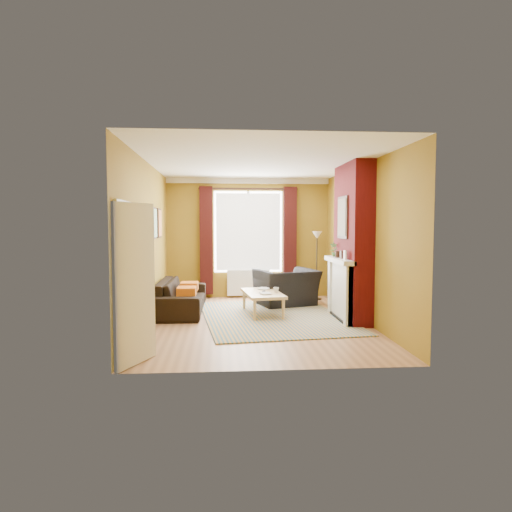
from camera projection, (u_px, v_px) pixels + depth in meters
name	position (u px, v px, depth m)	size (l,w,h in m)	color
ground	(257.00, 321.00, 8.14)	(5.50, 5.50, 0.00)	#936442
room_walls	(290.00, 243.00, 8.37)	(3.82, 5.54, 2.83)	olive
striped_rug	(273.00, 317.00, 8.48)	(2.91, 3.76, 0.02)	#316489
sofa	(181.00, 296.00, 8.96)	(2.18, 0.85, 0.64)	black
armchair	(286.00, 287.00, 9.69)	(1.18, 1.03, 0.77)	black
coffee_table	(263.00, 294.00, 8.71)	(0.80, 1.37, 0.44)	#D6B47B
wicker_stool	(263.00, 294.00, 9.99)	(0.43, 0.43, 0.42)	#A08045
floor_lamp	(317.00, 246.00, 10.41)	(0.27, 0.27, 1.57)	black
book_a	(261.00, 294.00, 8.41)	(0.18, 0.25, 0.02)	#999999
book_b	(259.00, 288.00, 9.12)	(0.21, 0.29, 0.02)	#999999
mug	(276.00, 290.00, 8.63)	(0.11, 0.11, 0.10)	#999999
tv_remote	(264.00, 292.00, 8.69)	(0.08, 0.17, 0.02)	#252528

